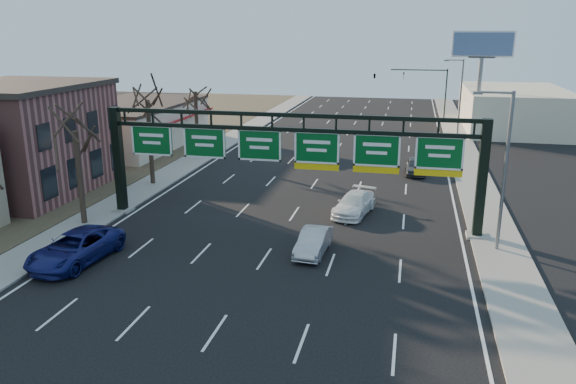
% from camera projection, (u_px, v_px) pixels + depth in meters
% --- Properties ---
extents(ground, '(160.00, 160.00, 0.00)m').
position_uv_depth(ground, '(254.00, 274.00, 28.89)').
color(ground, black).
rests_on(ground, ground).
extents(sidewalk_left, '(3.00, 120.00, 0.12)m').
position_uv_depth(sidewalk_left, '(178.00, 169.00, 50.30)').
color(sidewalk_left, gray).
rests_on(sidewalk_left, ground).
extents(sidewalk_right, '(3.00, 120.00, 0.12)m').
position_uv_depth(sidewalk_right, '(476.00, 186.00, 44.97)').
color(sidewalk_right, gray).
rests_on(sidewalk_right, ground).
extents(dirt_strip_left, '(21.00, 120.00, 0.06)m').
position_uv_depth(dirt_strip_left, '(57.00, 163.00, 52.84)').
color(dirt_strip_left, '#473D2B').
rests_on(dirt_strip_left, ground).
extents(lane_markings, '(21.60, 120.00, 0.01)m').
position_uv_depth(lane_markings, '(318.00, 178.00, 47.65)').
color(lane_markings, white).
rests_on(lane_markings, ground).
extents(sign_gantry, '(24.60, 1.20, 7.20)m').
position_uv_depth(sign_gantry, '(290.00, 154.00, 35.08)').
color(sign_gantry, black).
rests_on(sign_gantry, ground).
extents(brick_block, '(10.40, 12.40, 8.30)m').
position_uv_depth(brick_block, '(20.00, 138.00, 42.52)').
color(brick_block, '#985753').
rests_on(brick_block, ground).
extents(cream_strip, '(10.90, 18.40, 4.70)m').
position_uv_depth(cream_strip, '(134.00, 125.00, 59.90)').
color(cream_strip, beige).
rests_on(cream_strip, ground).
extents(building_right_distant, '(12.00, 20.00, 5.00)m').
position_uv_depth(building_right_distant, '(514.00, 109.00, 70.94)').
color(building_right_distant, beige).
rests_on(building_right_distant, ground).
extents(tree_gantry, '(3.60, 3.60, 8.48)m').
position_uv_depth(tree_gantry, '(73.00, 114.00, 34.27)').
color(tree_gantry, '#2E231A').
rests_on(tree_gantry, sidewalk_left).
extents(tree_mid, '(3.60, 3.60, 9.24)m').
position_uv_depth(tree_mid, '(146.00, 87.00, 43.44)').
color(tree_mid, '#2E231A').
rests_on(tree_mid, sidewalk_left).
extents(tree_far, '(3.60, 3.60, 8.86)m').
position_uv_depth(tree_far, '(195.00, 81.00, 52.92)').
color(tree_far, '#2E231A').
rests_on(tree_far, sidewalk_left).
extents(streetlight_near, '(2.15, 0.22, 9.00)m').
position_uv_depth(streetlight_near, '(503.00, 164.00, 30.52)').
color(streetlight_near, slate).
rests_on(streetlight_near, sidewalk_right).
extents(streetlight_far, '(2.15, 0.22, 9.00)m').
position_uv_depth(streetlight_far, '(459.00, 95.00, 62.40)').
color(streetlight_far, slate).
rests_on(streetlight_far, sidewalk_right).
extents(billboard_right, '(7.00, 0.50, 12.00)m').
position_uv_depth(billboard_right, '(482.00, 57.00, 65.44)').
color(billboard_right, slate).
rests_on(billboard_right, ground).
extents(traffic_signal_mast, '(10.16, 0.54, 7.00)m').
position_uv_depth(traffic_signal_mast, '(401.00, 79.00, 77.77)').
color(traffic_signal_mast, black).
rests_on(traffic_signal_mast, ground).
extents(car_blue_suv, '(3.33, 6.17, 1.64)m').
position_uv_depth(car_blue_suv, '(76.00, 248.00, 30.12)').
color(car_blue_suv, navy).
rests_on(car_blue_suv, ground).
extents(car_silver_sedan, '(1.69, 4.18, 1.35)m').
position_uv_depth(car_silver_sedan, '(314.00, 242.00, 31.37)').
color(car_silver_sedan, '#A6A6AA').
rests_on(car_silver_sedan, ground).
extents(car_white_wagon, '(2.96, 5.24, 1.43)m').
position_uv_depth(car_white_wagon, '(354.00, 204.00, 38.06)').
color(car_white_wagon, white).
rests_on(car_white_wagon, ground).
extents(car_grey_far, '(1.80, 4.18, 1.40)m').
position_uv_depth(car_grey_far, '(415.00, 166.00, 48.72)').
color(car_grey_far, '#3F4244').
rests_on(car_grey_far, ground).
extents(car_silver_distant, '(1.90, 5.13, 1.68)m').
position_uv_depth(car_silver_distant, '(308.00, 150.00, 54.40)').
color(car_silver_distant, '#A7A7AB').
rests_on(car_silver_distant, ground).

